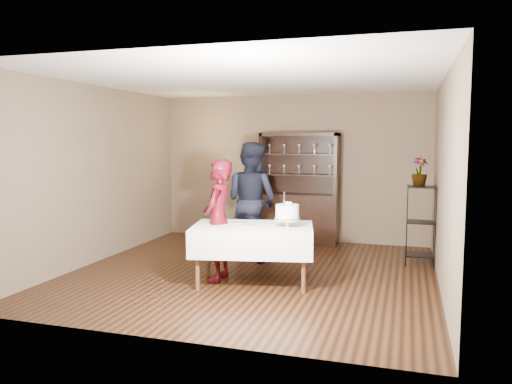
{
  "coord_description": "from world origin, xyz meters",
  "views": [
    {
      "loc": [
        2.07,
        -6.59,
        1.88
      ],
      "look_at": [
        0.03,
        0.1,
        1.14
      ],
      "focal_mm": 35.0,
      "sensor_mm": 36.0,
      "label": 1
    }
  ],
  "objects_px": {
    "cake": "(287,213)",
    "cake_table": "(253,239)",
    "china_hutch": "(299,207)",
    "potted_plant": "(420,172)",
    "plant_etagere": "(421,222)",
    "man": "(251,201)",
    "woman": "(218,220)"
  },
  "relations": [
    {
      "from": "china_hutch",
      "to": "plant_etagere",
      "type": "relative_size",
      "value": 1.67
    },
    {
      "from": "man",
      "to": "potted_plant",
      "type": "distance_m",
      "value": 2.58
    },
    {
      "from": "woman",
      "to": "potted_plant",
      "type": "xyz_separation_m",
      "value": [
        2.57,
        1.67,
        0.59
      ]
    },
    {
      "from": "cake_table",
      "to": "cake",
      "type": "relative_size",
      "value": 3.73
    },
    {
      "from": "potted_plant",
      "to": "woman",
      "type": "bearing_deg",
      "value": -147.02
    },
    {
      "from": "cake_table",
      "to": "potted_plant",
      "type": "xyz_separation_m",
      "value": [
        2.07,
        1.7,
        0.81
      ]
    },
    {
      "from": "china_hutch",
      "to": "plant_etagere",
      "type": "height_order",
      "value": "china_hutch"
    },
    {
      "from": "woman",
      "to": "cake",
      "type": "xyz_separation_m",
      "value": [
        0.95,
        -0.04,
        0.14
      ]
    },
    {
      "from": "china_hutch",
      "to": "woman",
      "type": "distance_m",
      "value": 2.76
    },
    {
      "from": "woman",
      "to": "plant_etagere",
      "type": "bearing_deg",
      "value": 118.95
    },
    {
      "from": "potted_plant",
      "to": "china_hutch",
      "type": "bearing_deg",
      "value": 152.95
    },
    {
      "from": "man",
      "to": "cake",
      "type": "bearing_deg",
      "value": 144.73
    },
    {
      "from": "china_hutch",
      "to": "potted_plant",
      "type": "bearing_deg",
      "value": -27.05
    },
    {
      "from": "china_hutch",
      "to": "plant_etagere",
      "type": "xyz_separation_m",
      "value": [
        2.08,
        -1.05,
        -0.01
      ]
    },
    {
      "from": "plant_etagere",
      "to": "woman",
      "type": "xyz_separation_m",
      "value": [
        -2.61,
        -1.65,
        0.16
      ]
    },
    {
      "from": "cake",
      "to": "cake_table",
      "type": "bearing_deg",
      "value": -179.89
    },
    {
      "from": "plant_etagere",
      "to": "potted_plant",
      "type": "bearing_deg",
      "value": 165.07
    },
    {
      "from": "plant_etagere",
      "to": "cake_table",
      "type": "relative_size",
      "value": 0.7
    },
    {
      "from": "cake",
      "to": "potted_plant",
      "type": "xyz_separation_m",
      "value": [
        1.62,
        1.7,
        0.45
      ]
    },
    {
      "from": "china_hutch",
      "to": "cake",
      "type": "distance_m",
      "value": 2.79
    },
    {
      "from": "woman",
      "to": "potted_plant",
      "type": "relative_size",
      "value": 3.75
    },
    {
      "from": "plant_etagere",
      "to": "man",
      "type": "distance_m",
      "value": 2.59
    },
    {
      "from": "cake_table",
      "to": "cake",
      "type": "bearing_deg",
      "value": 0.11
    },
    {
      "from": "woman",
      "to": "china_hutch",
      "type": "bearing_deg",
      "value": 165.51
    },
    {
      "from": "cake_table",
      "to": "cake",
      "type": "xyz_separation_m",
      "value": [
        0.46,
        0.0,
        0.36
      ]
    },
    {
      "from": "cake_table",
      "to": "woman",
      "type": "height_order",
      "value": "woman"
    },
    {
      "from": "cake_table",
      "to": "potted_plant",
      "type": "relative_size",
      "value": 3.94
    },
    {
      "from": "cake_table",
      "to": "woman",
      "type": "distance_m",
      "value": 0.54
    },
    {
      "from": "china_hutch",
      "to": "man",
      "type": "xyz_separation_m",
      "value": [
        -0.46,
        -1.44,
        0.26
      ]
    },
    {
      "from": "man",
      "to": "cake",
      "type": "distance_m",
      "value": 1.58
    },
    {
      "from": "woman",
      "to": "cake",
      "type": "distance_m",
      "value": 0.96
    },
    {
      "from": "china_hutch",
      "to": "potted_plant",
      "type": "relative_size",
      "value": 4.63
    }
  ]
}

